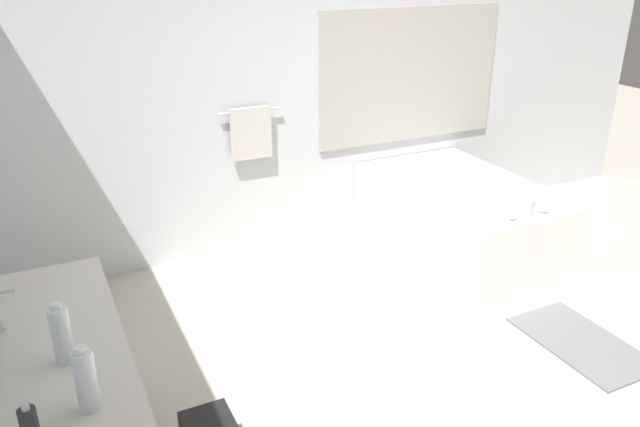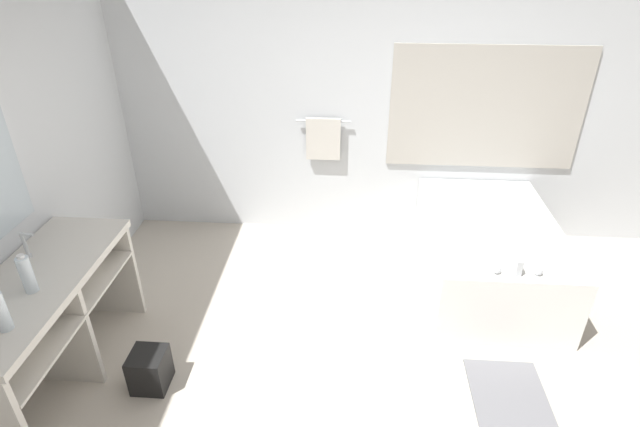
{
  "view_description": "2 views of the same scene",
  "coord_description": "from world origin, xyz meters",
  "px_view_note": "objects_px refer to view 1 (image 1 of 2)",
  "views": [
    {
      "loc": [
        -1.83,
        -2.2,
        2.27
      ],
      "look_at": [
        -0.37,
        0.8,
        0.85
      ],
      "focal_mm": 35.0,
      "sensor_mm": 36.0,
      "label": 1
    },
    {
      "loc": [
        -0.01,
        -2.21,
        2.66
      ],
      "look_at": [
        -0.24,
        0.95,
        0.86
      ],
      "focal_mm": 28.0,
      "sensor_mm": 36.0,
      "label": 2
    }
  ],
  "objects_px": {
    "water_bottle_1": "(61,334)",
    "soap_dispenser": "(29,426)",
    "water_bottle_2": "(86,380)",
    "bathtub": "(460,215)"
  },
  "relations": [
    {
      "from": "water_bottle_1",
      "to": "soap_dispenser",
      "type": "xyz_separation_m",
      "value": [
        -0.14,
        -0.41,
        -0.05
      ]
    },
    {
      "from": "water_bottle_1",
      "to": "water_bottle_2",
      "type": "bearing_deg",
      "value": -81.32
    },
    {
      "from": "bathtub",
      "to": "water_bottle_1",
      "type": "height_order",
      "value": "water_bottle_1"
    },
    {
      "from": "bathtub",
      "to": "water_bottle_1",
      "type": "bearing_deg",
      "value": -154.45
    },
    {
      "from": "bathtub",
      "to": "water_bottle_1",
      "type": "xyz_separation_m",
      "value": [
        -2.99,
        -1.43,
        0.64
      ]
    },
    {
      "from": "bathtub",
      "to": "water_bottle_1",
      "type": "distance_m",
      "value": 3.37
    },
    {
      "from": "bathtub",
      "to": "water_bottle_1",
      "type": "relative_size",
      "value": 6.47
    },
    {
      "from": "bathtub",
      "to": "water_bottle_2",
      "type": "relative_size",
      "value": 6.56
    },
    {
      "from": "bathtub",
      "to": "soap_dispenser",
      "type": "bearing_deg",
      "value": -149.56
    },
    {
      "from": "bathtub",
      "to": "water_bottle_2",
      "type": "bearing_deg",
      "value": -149.35
    }
  ]
}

